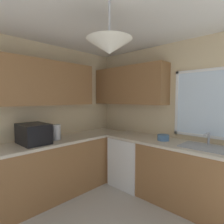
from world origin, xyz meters
TOP-DOWN VIEW (x-y plane):
  - room_shell at (-0.74, 0.50)m, footprint 3.54×3.40m
  - counter_run_left at (-1.40, 0.00)m, footprint 0.65×3.01m
  - counter_run_back at (0.21, 1.33)m, footprint 2.63×0.65m
  - dishwasher at (-0.74, 1.30)m, footprint 0.60×0.60m
  - microwave at (-1.40, -0.16)m, footprint 0.48×0.36m
  - kettle at (-1.38, 0.19)m, footprint 0.14×0.14m
  - sink_assembly at (0.48, 1.34)m, footprint 0.59×0.40m
  - bowl at (-0.13, 1.33)m, footprint 0.18×0.18m

SIDE VIEW (x-z plane):
  - dishwasher at x=-0.74m, z-range 0.00..0.86m
  - counter_run_left at x=-1.40m, z-range 0.00..0.90m
  - counter_run_back at x=0.21m, z-range 0.00..0.90m
  - sink_assembly at x=0.48m, z-range 0.81..1.01m
  - bowl at x=-0.13m, z-range 0.90..0.99m
  - kettle at x=-1.38m, z-range 0.90..1.14m
  - microwave at x=-1.40m, z-range 0.90..1.19m
  - room_shell at x=-0.74m, z-range 0.51..3.04m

